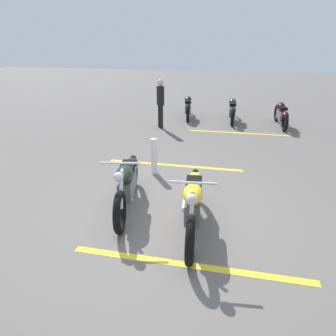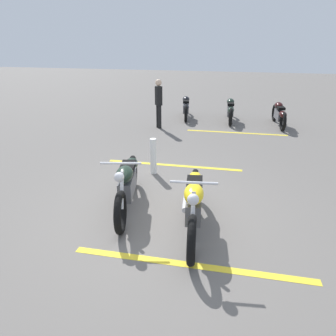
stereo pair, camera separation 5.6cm
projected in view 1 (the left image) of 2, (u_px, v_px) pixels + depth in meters
name	position (u px, v px, depth m)	size (l,w,h in m)	color
ground_plane	(159.00, 216.00, 5.18)	(60.00, 60.00, 0.00)	#66605B
motorcycle_bright_foreground	(193.00, 201.00, 4.69)	(2.22, 0.70, 1.04)	black
motorcycle_dark_foreground	(127.00, 181.00, 5.35)	(2.19, 0.81, 1.04)	black
motorcycle_row_far_left	(282.00, 114.00, 10.64)	(2.10, 0.41, 0.79)	black
motorcycle_row_left	(232.00, 110.00, 11.30)	(2.14, 0.39, 0.81)	black
motorcycle_row_center	(188.00, 107.00, 11.85)	(2.09, 0.56, 0.80)	black
bystander_near_row	(160.00, 101.00, 10.30)	(0.29, 0.28, 1.62)	black
bollard_post	(154.00, 156.00, 6.75)	(0.14, 0.14, 0.80)	white
parking_stripe_near	(189.00, 265.00, 4.02)	(3.20, 0.12, 0.01)	yellow
parking_stripe_mid	(174.00, 165.00, 7.33)	(3.20, 0.12, 0.01)	yellow
parking_stripe_far	(238.00, 133.00, 10.00)	(3.20, 0.12, 0.01)	yellow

